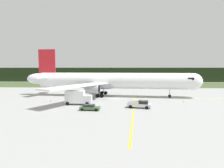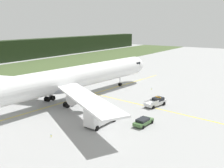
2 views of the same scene
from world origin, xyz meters
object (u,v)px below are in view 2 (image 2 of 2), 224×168
Objects in this scene: staff_car at (143,121)px; catering_truck at (100,115)px; airliner at (68,79)px; ops_pickup_truck at (156,102)px.

catering_truck is at bearing 123.06° from staff_car.
airliner reaches higher than ops_pickup_truck.
airliner is 22.04m from staff_car.
catering_truck is 1.50× the size of staff_car.
staff_car is (-11.45, -2.82, -0.20)m from ops_pickup_truck.
staff_car is (4.18, -6.42, -1.18)m from catering_truck.
ops_pickup_truck is 0.86× the size of catering_truck.
staff_car is at bearing -56.94° from catering_truck.
ops_pickup_truck is at bearing -66.53° from airliner.
airliner is 13.13× the size of staff_car.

